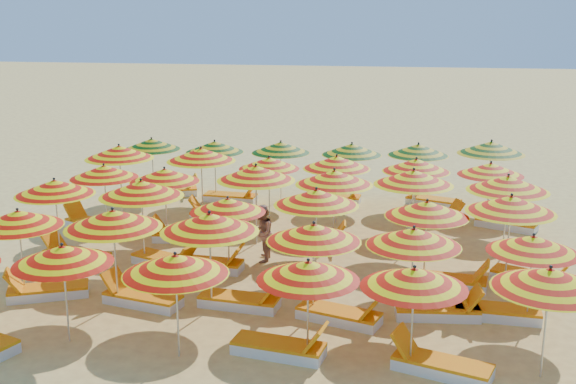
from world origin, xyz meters
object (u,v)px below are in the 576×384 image
object	(u,v)px
umbrella_2	(175,265)
umbrella_24	(119,152)
umbrella_23	(508,184)
umbrella_21	(334,178)
beachgoer_b	(262,233)
lounger_19	(508,224)
umbrella_27	(337,162)
lounger_17	(217,214)
lounger_20	(173,191)
umbrella_11	(533,244)
umbrella_25	(201,155)
umbrella_16	(427,209)
lounger_6	(341,315)
umbrella_8	(210,223)
lounger_11	(209,264)
umbrella_34	(418,150)
umbrella_13	(141,189)
lounger_15	(183,235)
lounger_7	(440,311)
umbrella_14	(228,205)
umbrella_3	(308,271)
umbrella_30	(152,144)
umbrella_1	(63,255)
umbrella_17	(511,204)
umbrella_32	(281,147)
lounger_18	(434,219)
umbrella_7	(113,219)
lounger_23	(432,201)
lounger_21	(232,197)
umbrella_28	(416,165)
lounger_12	(450,281)
umbrella_26	(269,163)
lounger_22	(335,198)
umbrella_10	(414,237)
umbrella_19	(165,175)
umbrella_31	(215,147)
lounger_1	(281,348)
lounger_14	(91,224)
umbrella_9	(314,233)
umbrella_15	(316,197)
lounger_10	(166,261)
umbrella_4	(414,278)
umbrella_35	(491,148)
umbrella_18	(104,172)
lounger_4	(141,298)
umbrella_12	(55,187)
lounger_2	(439,365)

from	to	relation	value
umbrella_2	umbrella_24	distance (m)	9.84
umbrella_2	umbrella_23	bearing A→B (deg)	45.27
umbrella_21	beachgoer_b	world-z (taller)	umbrella_21
umbrella_24	lounger_19	xyz separation A→B (m)	(11.53, 0.32, -1.78)
umbrella_27	lounger_17	world-z (taller)	umbrella_27
lounger_20	umbrella_11	bearing A→B (deg)	-59.87
umbrella_24	umbrella_25	distance (m)	2.53
umbrella_16	lounger_6	xyz separation A→B (m)	(-1.69, -2.41, -1.63)
umbrella_8	umbrella_23	size ratio (longest dim) A/B	0.95
lounger_11	umbrella_34	bearing A→B (deg)	58.07
umbrella_13	lounger_15	size ratio (longest dim) A/B	1.22
lounger_7	lounger_6	bearing A→B (deg)	-170.75
umbrella_14	beachgoer_b	world-z (taller)	umbrella_14
umbrella_3	umbrella_30	xyz separation A→B (m)	(-6.67, 10.66, 0.06)
umbrella_1	umbrella_17	size ratio (longest dim) A/B	1.00
umbrella_27	umbrella_32	bearing A→B (deg)	131.84
umbrella_13	lounger_18	world-z (taller)	umbrella_13
umbrella_7	lounger_23	size ratio (longest dim) A/B	1.41
umbrella_2	lounger_21	size ratio (longest dim) A/B	1.36
umbrella_8	lounger_17	distance (m)	6.88
umbrella_28	umbrella_32	world-z (taller)	umbrella_28
umbrella_28	lounger_12	bearing A→B (deg)	-80.28
umbrella_14	umbrella_26	bearing A→B (deg)	88.73
lounger_22	lounger_20	bearing A→B (deg)	-175.57
umbrella_10	umbrella_16	distance (m)	2.12
umbrella_19	umbrella_27	bearing A→B (deg)	25.61
umbrella_10	umbrella_31	distance (m)	10.66
umbrella_13	lounger_1	bearing A→B (deg)	-45.58
lounger_7	lounger_14	bearing A→B (deg)	148.80
umbrella_27	umbrella_19	bearing A→B (deg)	-154.39
lounger_7	lounger_14	distance (m)	10.65
umbrella_11	lounger_20	distance (m)	13.47
umbrella_3	umbrella_9	size ratio (longest dim) A/B	0.84
lounger_1	lounger_17	size ratio (longest dim) A/B	1.01
umbrella_19	umbrella_23	world-z (taller)	umbrella_23
umbrella_7	lounger_20	bearing A→B (deg)	100.76
lounger_14	umbrella_31	bearing A→B (deg)	-100.51
umbrella_9	umbrella_15	distance (m)	2.47
lounger_15	umbrella_28	bearing A→B (deg)	-166.68
umbrella_8	lounger_10	bearing A→B (deg)	127.55
lounger_15	lounger_20	xyz separation A→B (m)	(-1.80, 4.63, 0.00)
umbrella_3	umbrella_17	size ratio (longest dim) A/B	0.82
umbrella_7	umbrella_24	xyz separation A→B (m)	(-2.54, 6.62, 0.03)
umbrella_4	lounger_10	size ratio (longest dim) A/B	1.16
umbrella_21	umbrella_35	bearing A→B (deg)	46.06
umbrella_18	lounger_21	world-z (taller)	umbrella_18
lounger_4	lounger_22	xyz separation A→B (m)	(3.31, 8.94, 0.00)
umbrella_12	lounger_20	distance (m)	6.73
umbrella_14	lounger_7	bearing A→B (deg)	-20.79
lounger_2	lounger_15	distance (m)	9.18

